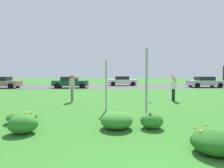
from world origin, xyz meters
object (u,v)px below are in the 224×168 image
(car_dark_green_center_left, at_px, (71,82))
(car_tan_leftmost, at_px, (2,82))
(sign_post_near_path, at_px, (106,86))
(person_catcher_white_shirt, at_px, (173,87))
(car_white_center_right, at_px, (122,81))
(person_thrower_red_cap_gray_shirt, at_px, (72,86))
(frisbee_white, at_px, (149,80))
(sign_post_by_roadside, at_px, (146,83))
(car_silver_rightmost, at_px, (205,82))

(car_dark_green_center_left, bearing_deg, car_tan_leftmost, 180.00)
(sign_post_near_path, bearing_deg, car_dark_green_center_left, 106.19)
(car_tan_leftmost, height_order, car_dark_green_center_left, same)
(person_catcher_white_shirt, relative_size, car_white_center_right, 0.39)
(person_thrower_red_cap_gray_shirt, xyz_separation_m, person_catcher_white_shirt, (6.61, 0.04, -0.08))
(frisbee_white, relative_size, car_dark_green_center_left, 0.06)
(sign_post_near_path, relative_size, frisbee_white, 8.46)
(person_thrower_red_cap_gray_shirt, relative_size, frisbee_white, 5.82)
(frisbee_white, height_order, car_dark_green_center_left, frisbee_white)
(sign_post_by_roadside, xyz_separation_m, person_catcher_white_shirt, (2.89, 4.37, -0.47))
(person_catcher_white_shirt, distance_m, car_dark_green_center_left, 14.87)
(person_catcher_white_shirt, bearing_deg, person_thrower_red_cap_gray_shirt, -179.66)
(sign_post_by_roadside, xyz_separation_m, frisbee_white, (1.32, 4.63, -0.01))
(sign_post_near_path, bearing_deg, person_thrower_red_cap_gray_shirt, 125.57)
(frisbee_white, height_order, car_tan_leftmost, frisbee_white)
(sign_post_near_path, distance_m, car_tan_leftmost, 19.85)
(sign_post_by_roadside, bearing_deg, car_white_center_right, 86.35)
(car_tan_leftmost, bearing_deg, sign_post_by_roadside, -48.06)
(car_tan_leftmost, bearing_deg, frisbee_white, -36.19)
(sign_post_by_roadside, bearing_deg, frisbee_white, 74.06)
(person_catcher_white_shirt, relative_size, car_dark_green_center_left, 0.39)
(car_white_center_right, bearing_deg, car_tan_leftmost, -164.38)
(sign_post_by_roadside, height_order, car_tan_leftmost, sign_post_by_roadside)
(person_thrower_red_cap_gray_shirt, distance_m, car_tan_leftmost, 16.24)
(sign_post_by_roadside, xyz_separation_m, car_white_center_right, (1.33, 20.80, -0.67))
(person_thrower_red_cap_gray_shirt, xyz_separation_m, car_white_center_right, (5.05, 16.47, -0.27))
(frisbee_white, bearing_deg, sign_post_near_path, -132.10)
(sign_post_near_path, xyz_separation_m, sign_post_by_roadside, (1.61, -1.38, 0.21))
(frisbee_white, height_order, car_white_center_right, frisbee_white)
(car_dark_green_center_left, bearing_deg, car_white_center_right, 31.57)
(sign_post_by_roadside, height_order, person_catcher_white_shirt, sign_post_by_roadside)
(sign_post_by_roadside, distance_m, car_tan_leftmost, 21.96)
(sign_post_near_path, relative_size, car_silver_rightmost, 0.53)
(frisbee_white, xyz_separation_m, car_silver_rightmost, (10.74, 11.70, -0.66))
(person_catcher_white_shirt, distance_m, car_tan_leftmost, 21.24)
(sign_post_by_roadside, distance_m, person_catcher_white_shirt, 5.26)
(car_silver_rightmost, bearing_deg, person_catcher_white_shirt, -127.51)
(car_silver_rightmost, bearing_deg, car_dark_green_center_left, 180.00)
(sign_post_by_roadside, bearing_deg, car_dark_green_center_left, 110.03)
(person_catcher_white_shirt, relative_size, car_tan_leftmost, 0.39)
(sign_post_by_roadside, height_order, car_dark_green_center_left, sign_post_by_roadside)
(sign_post_near_path, bearing_deg, car_silver_rightmost, 47.54)
(person_thrower_red_cap_gray_shirt, height_order, car_tan_leftmost, person_thrower_red_cap_gray_shirt)
(sign_post_by_roadside, bearing_deg, car_silver_rightmost, 53.53)
(person_thrower_red_cap_gray_shirt, relative_size, car_silver_rightmost, 0.37)
(car_tan_leftmost, bearing_deg, person_thrower_red_cap_gray_shirt, -47.62)
(person_thrower_red_cap_gray_shirt, relative_size, car_white_center_right, 0.37)
(car_tan_leftmost, xyz_separation_m, car_dark_green_center_left, (8.72, 0.00, 0.00))
(sign_post_by_roadside, relative_size, person_catcher_white_shirt, 1.61)
(sign_post_near_path, height_order, car_white_center_right, sign_post_near_path)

